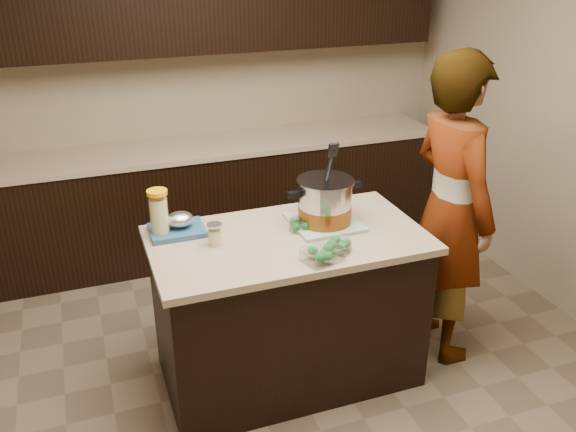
% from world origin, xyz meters
% --- Properties ---
extents(ground_plane, '(4.00, 4.00, 0.00)m').
position_xyz_m(ground_plane, '(0.00, 0.00, 0.00)').
color(ground_plane, brown).
rests_on(ground_plane, ground).
extents(room_shell, '(4.04, 4.04, 2.72)m').
position_xyz_m(room_shell, '(0.00, 0.00, 1.71)').
color(room_shell, tan).
rests_on(room_shell, ground).
extents(back_cabinets, '(3.60, 0.63, 2.33)m').
position_xyz_m(back_cabinets, '(0.00, 1.74, 0.94)').
color(back_cabinets, black).
rests_on(back_cabinets, ground).
extents(island, '(1.46, 0.81, 0.90)m').
position_xyz_m(island, '(0.00, 0.00, 0.45)').
color(island, black).
rests_on(island, ground).
extents(dish_towel, '(0.37, 0.37, 0.02)m').
position_xyz_m(dish_towel, '(0.24, 0.07, 0.91)').
color(dish_towel, '#5A8660').
rests_on(dish_towel, island).
extents(stock_pot, '(0.44, 0.32, 0.44)m').
position_xyz_m(stock_pot, '(0.24, 0.07, 1.02)').
color(stock_pot, '#B7B7BC').
rests_on(stock_pot, dish_towel).
extents(lemonade_pitcher, '(0.14, 0.14, 0.26)m').
position_xyz_m(lemonade_pitcher, '(-0.63, 0.23, 1.02)').
color(lemonade_pitcher, '#D9CD84').
rests_on(lemonade_pitcher, island).
extents(mason_jar, '(0.10, 0.10, 0.13)m').
position_xyz_m(mason_jar, '(-0.39, 0.04, 0.96)').
color(mason_jar, '#D9CD84').
rests_on(mason_jar, island).
extents(broccoli_tub_left, '(0.15, 0.15, 0.06)m').
position_xyz_m(broccoli_tub_left, '(0.09, 0.05, 0.93)').
color(broccoli_tub_left, silver).
rests_on(broccoli_tub_left, island).
extents(broccoli_tub_right, '(0.16, 0.16, 0.06)m').
position_xyz_m(broccoli_tub_right, '(0.19, -0.24, 0.93)').
color(broccoli_tub_right, silver).
rests_on(broccoli_tub_right, island).
extents(broccoli_tub_rect, '(0.22, 0.18, 0.07)m').
position_xyz_m(broccoli_tub_rect, '(0.07, -0.31, 0.93)').
color(broccoli_tub_rect, silver).
rests_on(broccoli_tub_rect, island).
extents(blue_tray, '(0.29, 0.23, 0.11)m').
position_xyz_m(blue_tray, '(-0.54, 0.25, 0.94)').
color(blue_tray, navy).
rests_on(blue_tray, island).
extents(person, '(0.46, 0.68, 1.84)m').
position_xyz_m(person, '(0.98, -0.04, 0.92)').
color(person, gray).
rests_on(person, ground).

